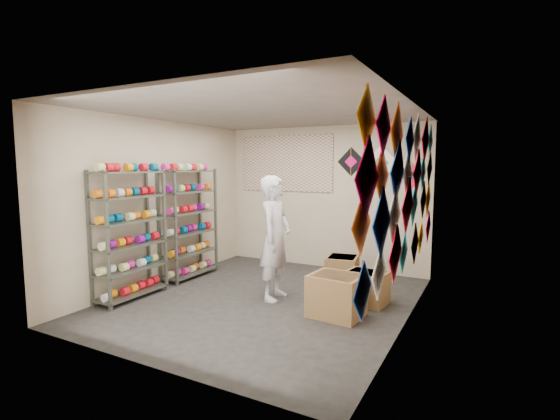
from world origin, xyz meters
The scene contains 12 objects.
ground centered at (0.00, 0.00, 0.00)m, with size 4.50×4.50×0.00m, color black.
room_walls centered at (0.00, 0.00, 1.64)m, with size 4.50×4.50×4.50m.
shelf_rack_front centered at (-1.78, -0.85, 0.95)m, with size 0.40×1.10×1.90m, color #4C5147.
shelf_rack_back centered at (-1.78, 0.45, 0.95)m, with size 0.40×1.10×1.90m, color #4C5147.
string_spools centered at (-1.78, -0.20, 1.05)m, with size 0.12×2.36×0.12m.
kite_wall_display centered at (1.98, -0.04, 1.66)m, with size 0.06×4.21×2.04m.
back_wall_kites centered at (1.06, 2.24, 1.96)m, with size 1.56×0.02×0.78m.
poster centered at (-0.80, 2.23, 2.00)m, with size 2.00×0.01×1.10m, color #6E4BA3.
shopkeeper centered at (0.11, 0.13, 0.91)m, with size 0.49×0.70×1.81m, color silver.
carton_a centered at (1.15, -0.12, 0.27)m, with size 0.66×0.55×0.55m, color olive.
carton_b centered at (1.36, 0.54, 0.23)m, with size 0.56×0.46×0.46m, color olive.
carton_c centered at (0.75, 1.26, 0.24)m, with size 0.49×0.54×0.47m, color olive.
Camera 1 is at (2.90, -4.98, 1.95)m, focal length 26.00 mm.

